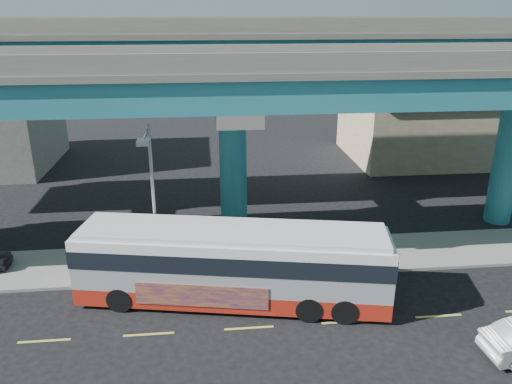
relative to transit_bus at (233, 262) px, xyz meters
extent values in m
plane|color=black|center=(0.50, -1.85, -1.89)|extent=(120.00, 120.00, 0.00)
cube|color=gray|center=(0.50, 3.65, -1.81)|extent=(70.00, 4.00, 0.15)
cube|color=#D8C64C|center=(-7.50, -2.15, -1.88)|extent=(2.00, 0.12, 0.01)
cube|color=#D8C64C|center=(-3.50, -2.15, -1.88)|extent=(2.00, 0.12, 0.01)
cube|color=#D8C64C|center=(0.50, -2.15, -1.88)|extent=(2.00, 0.12, 0.01)
cube|color=#D8C64C|center=(4.50, -2.15, -1.88)|extent=(2.00, 0.12, 0.01)
cube|color=#D8C64C|center=(8.50, -2.15, -1.88)|extent=(2.00, 0.12, 0.01)
cylinder|color=teal|center=(0.50, 7.15, 1.81)|extent=(1.50, 1.50, 7.40)
cube|color=gray|center=(0.50, 7.15, 5.81)|extent=(2.00, 12.00, 0.60)
cube|color=gray|center=(0.50, 10.65, 6.71)|extent=(1.80, 5.00, 1.20)
cylinder|color=teal|center=(16.50, 7.15, 1.81)|extent=(1.50, 1.50, 7.40)
cube|color=gray|center=(16.50, 10.65, 6.71)|extent=(1.80, 5.00, 1.20)
cube|color=teal|center=(0.50, 3.65, 6.81)|extent=(52.00, 5.00, 1.40)
cube|color=gray|center=(0.50, 3.65, 7.66)|extent=(52.00, 5.40, 0.30)
cube|color=gray|center=(0.50, 1.15, 8.21)|extent=(52.00, 0.25, 0.80)
cube|color=gray|center=(0.50, 6.15, 8.21)|extent=(52.00, 0.25, 0.80)
cube|color=teal|center=(0.50, 10.65, 8.01)|extent=(52.00, 5.00, 1.40)
cube|color=gray|center=(0.50, 10.65, 8.86)|extent=(52.00, 5.40, 0.30)
cube|color=gray|center=(0.50, 8.15, 9.41)|extent=(52.00, 0.25, 0.80)
cube|color=gray|center=(0.50, 13.15, 9.41)|extent=(52.00, 0.25, 0.80)
cube|color=#C2B58B|center=(18.50, 21.15, 1.61)|extent=(14.00, 10.00, 7.00)
cube|color=black|center=(18.50, 16.05, 3.71)|extent=(12.00, 0.25, 1.20)
cube|color=#A22013|center=(-0.02, 0.01, -1.28)|extent=(13.62, 5.39, 0.78)
cube|color=#A9A9AE|center=(-0.02, 0.01, -0.06)|extent=(13.62, 5.39, 1.67)
cube|color=black|center=(-0.02, 0.01, 0.50)|extent=(13.69, 5.45, 0.78)
cube|color=silver|center=(-0.02, 0.01, 1.11)|extent=(13.62, 5.39, 0.44)
cube|color=silver|center=(-0.02, 0.01, 1.44)|extent=(13.18, 5.07, 0.22)
cube|color=black|center=(6.53, -1.31, 0.33)|extent=(0.57, 2.54, 1.33)
cube|color=black|center=(-6.57, 1.32, 0.33)|extent=(0.57, 2.54, 1.33)
cube|color=#161355|center=(-1.39, -1.19, -0.87)|extent=(5.45, 1.14, 1.00)
cylinder|color=black|center=(-4.84, -0.33, -1.33)|extent=(1.15, 0.54, 1.11)
cylinder|color=black|center=(-4.34, 2.17, -1.33)|extent=(1.15, 0.54, 1.11)
cylinder|color=black|center=(3.00, -1.90, -1.33)|extent=(1.15, 0.54, 1.11)
cylinder|color=black|center=(3.50, 0.60, -1.33)|extent=(1.15, 0.54, 1.11)
cylinder|color=black|center=(4.41, -2.18, -1.33)|extent=(1.15, 0.54, 1.11)
cylinder|color=black|center=(4.91, 0.32, -1.33)|extent=(1.15, 0.54, 1.11)
cylinder|color=gray|center=(-3.39, 2.15, 1.94)|extent=(0.16, 0.16, 7.35)
cylinder|color=gray|center=(-3.39, 1.16, 5.41)|extent=(0.12, 1.99, 0.12)
cube|color=gray|center=(-3.39, 0.17, 5.36)|extent=(0.50, 0.70, 0.18)
cylinder|color=gray|center=(5.48, 2.35, -0.72)|extent=(0.06, 0.06, 2.03)
cylinder|color=#B20A0A|center=(5.48, 2.32, 0.25)|extent=(0.62, 0.38, 0.70)
camera|label=1|loc=(-1.00, -19.10, 10.23)|focal=35.00mm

